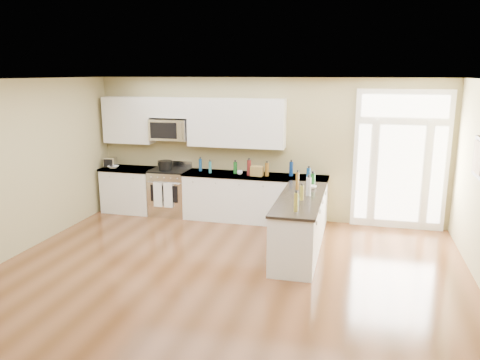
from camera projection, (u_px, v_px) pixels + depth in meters
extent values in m
plane|color=#543117|center=(202.00, 310.00, 5.83)|extent=(8.00, 8.00, 0.00)
plane|color=tan|center=(266.00, 149.00, 9.29)|extent=(7.00, 0.00, 7.00)
plane|color=white|center=(197.00, 81.00, 5.20)|extent=(8.00, 8.00, 0.00)
cube|color=silver|center=(130.00, 190.00, 9.91)|extent=(1.06, 0.62, 0.90)
cube|color=black|center=(131.00, 209.00, 10.00)|extent=(1.02, 0.52, 0.10)
cube|color=black|center=(128.00, 169.00, 9.80)|extent=(1.10, 0.66, 0.04)
cube|color=silver|center=(255.00, 199.00, 9.25)|extent=(2.81, 0.62, 0.90)
cube|color=black|center=(254.00, 218.00, 9.34)|extent=(2.77, 0.52, 0.10)
cube|color=black|center=(255.00, 176.00, 9.15)|extent=(2.85, 0.66, 0.04)
cube|color=silver|center=(300.00, 226.00, 7.62)|extent=(0.65, 2.28, 0.90)
cube|color=black|center=(299.00, 249.00, 7.71)|extent=(0.61, 2.18, 0.10)
cube|color=black|center=(301.00, 198.00, 7.52)|extent=(0.69, 2.32, 0.04)
cube|color=silver|center=(129.00, 120.00, 9.72)|extent=(1.04, 0.33, 0.95)
cube|color=silver|center=(236.00, 123.00, 9.16)|extent=(1.94, 0.33, 0.95)
cube|color=silver|center=(170.00, 108.00, 9.43)|extent=(0.82, 0.33, 0.40)
cube|color=silver|center=(170.00, 129.00, 9.50)|extent=(0.78, 0.40, 0.42)
cube|color=black|center=(163.00, 131.00, 9.32)|extent=(0.56, 0.01, 0.32)
cube|color=white|center=(400.00, 160.00, 8.67)|extent=(1.70, 0.08, 2.60)
cube|color=white|center=(399.00, 174.00, 8.67)|extent=(0.78, 0.02, 1.80)
cube|color=white|center=(363.00, 172.00, 8.83)|extent=(0.22, 0.02, 1.80)
cube|color=white|center=(437.00, 176.00, 8.51)|extent=(0.22, 0.02, 1.80)
cube|color=white|center=(405.00, 106.00, 8.39)|extent=(1.50, 0.02, 0.40)
cube|color=black|center=(479.00, 158.00, 6.69)|extent=(0.04, 0.58, 0.58)
cube|color=#9B663E|center=(477.00, 158.00, 6.70)|extent=(0.01, 0.46, 0.46)
cube|color=silver|center=(170.00, 193.00, 9.68)|extent=(0.77, 0.63, 0.92)
cube|color=black|center=(170.00, 170.00, 9.58)|extent=(0.77, 0.60, 0.03)
cube|color=silver|center=(175.00, 164.00, 9.84)|extent=(0.77, 0.04, 0.14)
cube|color=black|center=(164.00, 194.00, 9.37)|extent=(0.58, 0.01, 0.34)
cylinder|color=silver|center=(163.00, 183.00, 9.29)|extent=(0.70, 0.02, 0.02)
cube|color=white|center=(158.00, 195.00, 9.37)|extent=(0.18, 0.02, 0.50)
cube|color=white|center=(168.00, 195.00, 9.31)|extent=(0.18, 0.02, 0.50)
cylinder|color=black|center=(165.00, 165.00, 9.50)|extent=(0.34, 0.34, 0.21)
cube|color=silver|center=(110.00, 162.00, 9.87)|extent=(0.26, 0.21, 0.21)
cube|color=olive|center=(257.00, 171.00, 9.02)|extent=(0.25, 0.19, 0.19)
imported|color=white|center=(113.00, 167.00, 9.74)|extent=(0.22, 0.22, 0.05)
imported|color=white|center=(312.00, 187.00, 8.06)|extent=(0.17, 0.17, 0.05)
imported|color=white|center=(240.00, 173.00, 9.13)|extent=(0.14, 0.14, 0.08)
cylinder|color=#19591E|center=(313.00, 180.00, 8.18)|extent=(0.08, 0.08, 0.23)
cylinder|color=navy|center=(200.00, 165.00, 9.46)|extent=(0.06, 0.06, 0.25)
cylinder|color=brown|center=(297.00, 181.00, 7.94)|extent=(0.06, 0.06, 0.30)
cylinder|color=olive|center=(296.00, 202.00, 6.68)|extent=(0.06, 0.06, 0.28)
cylinder|color=#26727F|center=(210.00, 167.00, 9.27)|extent=(0.06, 0.06, 0.23)
cylinder|color=#591919|center=(249.00, 168.00, 9.05)|extent=(0.08, 0.08, 0.30)
cylinder|color=#B2B2B7|center=(309.00, 187.00, 7.56)|extent=(0.08, 0.08, 0.30)
cylinder|color=navy|center=(291.00, 169.00, 9.00)|extent=(0.07, 0.07, 0.28)
cylinder|color=#3F7226|center=(296.00, 200.00, 6.98)|extent=(0.07, 0.07, 0.19)
cylinder|color=#19591E|center=(235.00, 168.00, 9.22)|extent=(0.08, 0.08, 0.23)
cylinder|color=navy|center=(309.00, 173.00, 8.81)|extent=(0.08, 0.08, 0.19)
cylinder|color=brown|center=(267.00, 170.00, 8.99)|extent=(0.07, 0.07, 0.26)
cylinder|color=olive|center=(302.00, 193.00, 7.30)|extent=(0.07, 0.07, 0.23)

